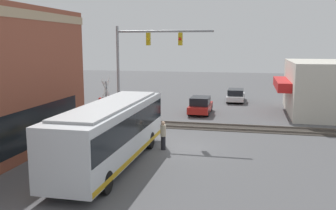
{
  "coord_description": "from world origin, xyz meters",
  "views": [
    {
      "loc": [
        -21.79,
        -4.14,
        6.29
      ],
      "look_at": [
        3.14,
        1.4,
        2.05
      ],
      "focal_mm": 40.0,
      "sensor_mm": 36.0,
      "label": 1
    }
  ],
  "objects": [
    {
      "name": "parked_car_white",
      "position": [
        19.08,
        -2.6,
        0.65
      ],
      "size": [
        4.74,
        1.82,
        1.38
      ],
      "color": "silver",
      "rests_on": "ground"
    },
    {
      "name": "rail_track_near",
      "position": [
        6.0,
        0.0,
        0.03
      ],
      "size": [
        2.6,
        60.0,
        0.15
      ],
      "color": "#332D28",
      "rests_on": "ground"
    },
    {
      "name": "city_bus",
      "position": [
        -4.0,
        2.8,
        1.8
      ],
      "size": [
        11.07,
        2.59,
        3.26
      ],
      "color": "silver",
      "rests_on": "ground"
    },
    {
      "name": "crossing_signal",
      "position": [
        3.12,
        5.93,
        2.3
      ],
      "size": [
        1.41,
        1.18,
        3.81
      ],
      "color": "gray",
      "rests_on": "ground"
    },
    {
      "name": "ground_plane",
      "position": [
        0.0,
        0.0,
        0.0
      ],
      "size": [
        120.0,
        120.0,
        0.0
      ],
      "primitive_type": "plane",
      "color": "#565659"
    },
    {
      "name": "parked_car_red",
      "position": [
        11.2,
        0.2,
        0.71
      ],
      "size": [
        4.25,
        1.82,
        1.54
      ],
      "color": "#B21E19",
      "rests_on": "ground"
    },
    {
      "name": "pedestrian_near_bus",
      "position": [
        -0.76,
        0.83,
        0.88
      ],
      "size": [
        0.34,
        0.34,
        1.73
      ],
      "color": "black",
      "rests_on": "ground"
    },
    {
      "name": "traffic_signal_gantry",
      "position": [
        4.79,
        3.71,
        5.42
      ],
      "size": [
        0.42,
        7.21,
        7.52
      ],
      "color": "gray",
      "rests_on": "ground"
    }
  ]
}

